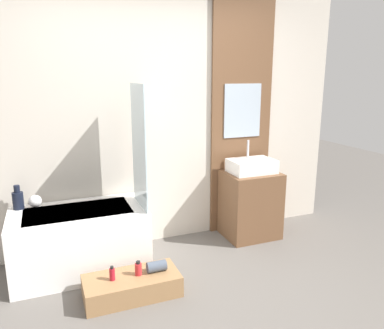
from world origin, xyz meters
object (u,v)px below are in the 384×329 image
bottle_soap_secondary (138,269)px  vase_round_light (35,201)px  wooden_step_bench (132,286)px  bottle_soap_primary (112,274)px  bathtub (80,240)px  vase_tall_dark (18,199)px  sink (252,166)px

bottle_soap_secondary → vase_round_light: bearing=132.1°
wooden_step_bench → bottle_soap_primary: bottle_soap_primary is taller
wooden_step_bench → vase_round_light: bearing=129.8°
wooden_step_bench → vase_round_light: 1.21m
vase_round_light → bottle_soap_secondary: (0.75, -0.83, -0.41)m
vase_round_light → bottle_soap_secondary: bearing=-47.9°
bottle_soap_primary → bottle_soap_secondary: bottle_soap_secondary is taller
bathtub → vase_tall_dark: 0.66m
vase_tall_dark → vase_round_light: vase_tall_dark is taller
bathtub → bottle_soap_primary: size_ratio=9.93×
bathtub → bottle_soap_primary: (0.18, -0.59, -0.06)m
bathtub → bottle_soap_secondary: 0.72m
vase_tall_dark → bottle_soap_secondary: bearing=-43.3°
wooden_step_bench → vase_round_light: (-0.69, 0.83, 0.55)m
vase_round_light → bathtub: bearing=-33.5°
wooden_step_bench → bottle_soap_secondary: 0.15m
sink → bottle_soap_primary: sink is taller
wooden_step_bench → sink: (1.49, 0.68, 0.72)m
wooden_step_bench → bathtub: bearing=119.6°
wooden_step_bench → bottle_soap_secondary: size_ratio=6.36×
vase_round_light → bottle_soap_primary: vase_round_light is taller
wooden_step_bench → vase_round_light: vase_round_light is taller
bathtub → bottle_soap_secondary: bathtub is taller
bathtub → vase_round_light: vase_round_light is taller
wooden_step_bench → vase_tall_dark: size_ratio=3.47×
bathtub → wooden_step_bench: 0.71m
bathtub → vase_round_light: (-0.35, 0.23, 0.34)m
vase_tall_dark → bottle_soap_secondary: vase_tall_dark is taller
bathtub → bottle_soap_secondary: size_ratio=9.76×
sink → bathtub: bearing=-177.5°
sink → vase_round_light: (-2.18, 0.15, -0.17)m
vase_round_light → bottle_soap_secondary: size_ratio=0.95×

